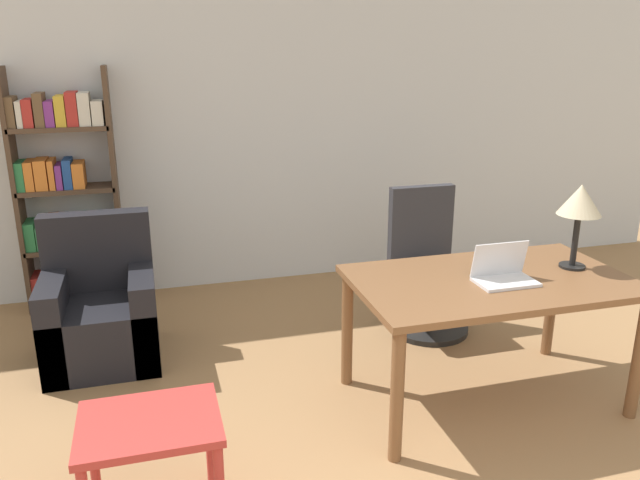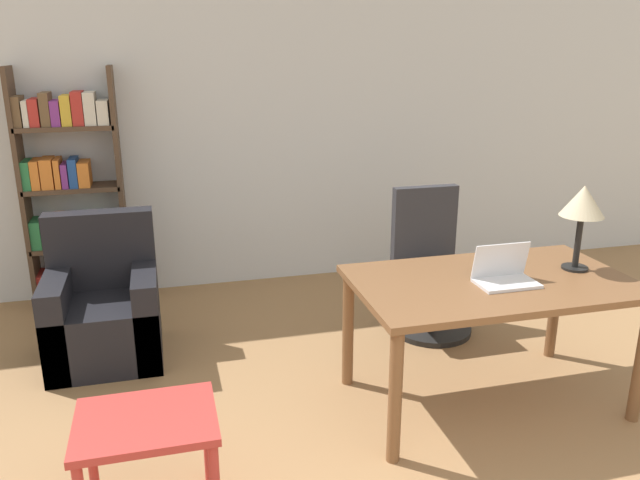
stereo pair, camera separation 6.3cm
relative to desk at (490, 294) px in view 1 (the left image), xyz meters
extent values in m
cube|color=silver|center=(-0.76, 2.39, 0.67)|extent=(8.00, 0.06, 2.70)
cube|color=brown|center=(0.00, 0.00, 0.08)|extent=(1.58, 0.92, 0.04)
cylinder|color=brown|center=(-0.73, -0.40, -0.31)|extent=(0.07, 0.07, 0.74)
cylinder|color=brown|center=(0.73, -0.40, -0.31)|extent=(0.07, 0.07, 0.74)
cylinder|color=brown|center=(-0.73, 0.40, -0.31)|extent=(0.07, 0.07, 0.74)
cylinder|color=brown|center=(0.73, 0.40, -0.31)|extent=(0.07, 0.07, 0.74)
cube|color=silver|center=(0.03, -0.10, 0.11)|extent=(0.33, 0.21, 0.02)
cube|color=silver|center=(0.03, -0.01, 0.22)|extent=(0.33, 0.05, 0.20)
cube|color=navy|center=(0.03, -0.01, 0.22)|extent=(0.30, 0.04, 0.18)
cylinder|color=black|center=(0.56, 0.03, 0.11)|extent=(0.15, 0.15, 0.01)
cylinder|color=black|center=(0.56, 0.03, 0.27)|extent=(0.04, 0.04, 0.31)
cone|color=#C6B793|center=(0.56, 0.03, 0.51)|extent=(0.25, 0.25, 0.18)
cylinder|color=black|center=(0.10, 0.97, -0.66)|extent=(0.59, 0.59, 0.04)
cylinder|color=#262626|center=(0.10, 0.97, -0.48)|extent=(0.06, 0.06, 0.33)
cube|color=#2D2D33|center=(0.10, 0.97, -0.26)|extent=(0.52, 0.52, 0.10)
cube|color=#2D2D33|center=(0.10, 1.19, 0.08)|extent=(0.50, 0.08, 0.59)
cube|color=#B2332D|center=(-1.92, -0.53, -0.17)|extent=(0.60, 0.47, 0.04)
cylinder|color=#B2332D|center=(-2.19, -0.33, -0.44)|extent=(0.04, 0.04, 0.49)
cylinder|color=#B2332D|center=(-1.66, -0.33, -0.44)|extent=(0.04, 0.04, 0.49)
cube|color=black|center=(-2.22, 1.13, -0.47)|extent=(0.72, 0.70, 0.43)
cube|color=black|center=(-2.22, 1.39, 0.02)|extent=(0.72, 0.16, 0.54)
cube|color=black|center=(-2.50, 1.13, -0.37)|extent=(0.16, 0.70, 0.62)
cube|color=black|center=(-1.94, 1.13, -0.37)|extent=(0.16, 0.70, 0.62)
cube|color=#4C3828|center=(-2.82, 2.20, 0.27)|extent=(0.04, 0.28, 1.91)
cube|color=#4C3828|center=(-2.10, 2.20, 0.27)|extent=(0.04, 0.28, 1.91)
cube|color=#4C3828|center=(-2.46, 2.20, -0.66)|extent=(0.72, 0.28, 0.04)
cube|color=#B72D28|center=(-2.77, 2.20, -0.52)|extent=(0.06, 0.24, 0.25)
cube|color=gold|center=(-2.70, 2.20, -0.53)|extent=(0.07, 0.24, 0.24)
cube|color=brown|center=(-2.63, 2.20, -0.55)|extent=(0.07, 0.24, 0.19)
cube|color=#7F338C|center=(-2.54, 2.20, -0.53)|extent=(0.08, 0.24, 0.22)
cube|color=#333338|center=(-2.45, 2.20, -0.54)|extent=(0.09, 0.24, 0.21)
cube|color=brown|center=(-2.37, 2.20, -0.54)|extent=(0.06, 0.24, 0.21)
cube|color=#234C99|center=(-2.29, 2.20, -0.54)|extent=(0.09, 0.24, 0.21)
cube|color=silver|center=(-2.21, 2.20, -0.52)|extent=(0.06, 0.24, 0.25)
cube|color=orange|center=(-2.14, 2.20, -0.55)|extent=(0.06, 0.24, 0.19)
cube|color=#4C3828|center=(-2.46, 2.20, -0.19)|extent=(0.72, 0.28, 0.04)
cube|color=#2D7F47|center=(-2.76, 2.20, -0.06)|extent=(0.08, 0.24, 0.22)
cube|color=#2D7F47|center=(-2.68, 2.20, -0.08)|extent=(0.07, 0.24, 0.19)
cube|color=orange|center=(-2.60, 2.20, -0.04)|extent=(0.08, 0.24, 0.25)
cube|color=#333338|center=(-2.53, 2.20, -0.05)|extent=(0.05, 0.24, 0.23)
cube|color=#234C99|center=(-2.46, 2.20, -0.08)|extent=(0.07, 0.24, 0.18)
cube|color=#2D7F47|center=(-2.40, 2.20, -0.07)|extent=(0.04, 0.24, 0.19)
cube|color=#2D7F47|center=(-2.33, 2.20, -0.07)|extent=(0.09, 0.24, 0.20)
cube|color=silver|center=(-2.25, 2.20, -0.07)|extent=(0.06, 0.24, 0.19)
cube|color=#4C3828|center=(-2.46, 2.20, 0.29)|extent=(0.72, 0.28, 0.04)
cube|color=#2D7F47|center=(-2.77, 2.20, 0.42)|extent=(0.06, 0.24, 0.22)
cube|color=orange|center=(-2.71, 2.20, 0.42)|extent=(0.06, 0.24, 0.22)
cube|color=orange|center=(-2.62, 2.20, 0.42)|extent=(0.09, 0.24, 0.23)
cube|color=orange|center=(-2.55, 2.20, 0.42)|extent=(0.04, 0.24, 0.22)
cube|color=#7F338C|center=(-2.50, 2.20, 0.40)|extent=(0.05, 0.24, 0.19)
cube|color=#234C99|center=(-2.44, 2.20, 0.42)|extent=(0.06, 0.24, 0.22)
cube|color=orange|center=(-2.36, 2.20, 0.40)|extent=(0.08, 0.24, 0.19)
cube|color=#4C3828|center=(-2.46, 2.20, 0.77)|extent=(0.72, 0.28, 0.04)
cube|color=brown|center=(-2.77, 2.20, 0.90)|extent=(0.06, 0.24, 0.22)
cube|color=silver|center=(-2.71, 2.20, 0.88)|extent=(0.04, 0.24, 0.19)
cube|color=#B72D28|center=(-2.66, 2.20, 0.89)|extent=(0.07, 0.24, 0.20)
cube|color=brown|center=(-2.58, 2.20, 0.91)|extent=(0.07, 0.24, 0.25)
cube|color=#7F338C|center=(-2.51, 2.20, 0.88)|extent=(0.06, 0.24, 0.19)
cube|color=gold|center=(-2.43, 2.20, 0.90)|extent=(0.07, 0.24, 0.23)
cube|color=#B72D28|center=(-2.35, 2.20, 0.91)|extent=(0.08, 0.24, 0.25)
cube|color=silver|center=(-2.26, 2.20, 0.91)|extent=(0.08, 0.24, 0.24)
cube|color=silver|center=(-2.17, 2.20, 0.88)|extent=(0.08, 0.24, 0.18)
camera|label=1|loc=(-1.85, -2.94, 1.37)|focal=35.00mm
camera|label=2|loc=(-1.78, -2.95, 1.37)|focal=35.00mm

